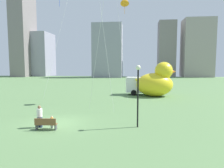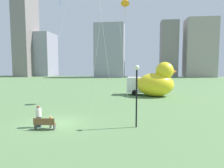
{
  "view_description": "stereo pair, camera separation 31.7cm",
  "coord_description": "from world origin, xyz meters",
  "px_view_note": "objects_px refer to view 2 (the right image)",
  "views": [
    {
      "loc": [
        6.25,
        -15.51,
        4.79
      ],
      "look_at": [
        3.84,
        6.97,
        2.65
      ],
      "focal_mm": 32.04,
      "sensor_mm": 36.0,
      "label": 1
    },
    {
      "loc": [
        6.56,
        -15.47,
        4.79
      ],
      "look_at": [
        3.84,
        6.97,
        2.65
      ],
      "focal_mm": 32.04,
      "sensor_mm": 36.0,
      "label": 2
    }
  ],
  "objects_px": {
    "person_child": "(51,121)",
    "lamppost": "(137,85)",
    "giant_inflatable_duck": "(157,82)",
    "kite_blue": "(60,0)",
    "person_adult": "(39,115)",
    "kite_orange": "(125,0)",
    "box_truck": "(145,86)",
    "park_bench": "(45,123)"
  },
  "relations": [
    {
      "from": "person_child",
      "to": "lamppost",
      "type": "relative_size",
      "value": 0.2
    },
    {
      "from": "giant_inflatable_duck",
      "to": "lamppost",
      "type": "bearing_deg",
      "value": -101.16
    },
    {
      "from": "lamppost",
      "to": "kite_blue",
      "type": "height_order",
      "value": "kite_blue"
    },
    {
      "from": "person_adult",
      "to": "kite_orange",
      "type": "relative_size",
      "value": 0.12
    },
    {
      "from": "box_truck",
      "to": "kite_blue",
      "type": "height_order",
      "value": "kite_blue"
    },
    {
      "from": "park_bench",
      "to": "box_truck",
      "type": "distance_m",
      "value": 20.36
    },
    {
      "from": "person_child",
      "to": "kite_orange",
      "type": "xyz_separation_m",
      "value": [
        4.93,
        12.1,
        12.48
      ]
    },
    {
      "from": "person_child",
      "to": "box_truck",
      "type": "distance_m",
      "value": 19.84
    },
    {
      "from": "person_adult",
      "to": "kite_blue",
      "type": "distance_m",
      "value": 17.54
    },
    {
      "from": "box_truck",
      "to": "kite_blue",
      "type": "distance_m",
      "value": 17.76
    },
    {
      "from": "box_truck",
      "to": "kite_orange",
      "type": "distance_m",
      "value": 13.39
    },
    {
      "from": "lamppost",
      "to": "box_truck",
      "type": "distance_m",
      "value": 17.34
    },
    {
      "from": "person_child",
      "to": "giant_inflatable_duck",
      "type": "xyz_separation_m",
      "value": [
        9.61,
        16.84,
        1.72
      ]
    },
    {
      "from": "giant_inflatable_duck",
      "to": "person_adult",
      "type": "bearing_deg",
      "value": -122.38
    },
    {
      "from": "lamppost",
      "to": "kite_blue",
      "type": "relative_size",
      "value": 0.32
    },
    {
      "from": "giant_inflatable_duck",
      "to": "lamppost",
      "type": "height_order",
      "value": "giant_inflatable_duck"
    },
    {
      "from": "person_adult",
      "to": "box_truck",
      "type": "xyz_separation_m",
      "value": [
        8.91,
        18.08,
        0.5
      ]
    },
    {
      "from": "giant_inflatable_duck",
      "to": "lamppost",
      "type": "relative_size",
      "value": 1.33
    },
    {
      "from": "person_adult",
      "to": "kite_orange",
      "type": "distance_m",
      "value": 18.02
    },
    {
      "from": "box_truck",
      "to": "kite_orange",
      "type": "relative_size",
      "value": 0.45
    },
    {
      "from": "park_bench",
      "to": "person_child",
      "type": "bearing_deg",
      "value": 57.47
    },
    {
      "from": "park_bench",
      "to": "kite_blue",
      "type": "height_order",
      "value": "kite_blue"
    },
    {
      "from": "lamppost",
      "to": "box_truck",
      "type": "xyz_separation_m",
      "value": [
        1.42,
        17.18,
        -1.85
      ]
    },
    {
      "from": "kite_orange",
      "to": "person_child",
      "type": "bearing_deg",
      "value": -112.19
    },
    {
      "from": "person_adult",
      "to": "box_truck",
      "type": "distance_m",
      "value": 20.16
    },
    {
      "from": "lamppost",
      "to": "kite_orange",
      "type": "relative_size",
      "value": 0.35
    },
    {
      "from": "kite_orange",
      "to": "kite_blue",
      "type": "xyz_separation_m",
      "value": [
        -8.71,
        0.04,
        0.39
      ]
    },
    {
      "from": "person_adult",
      "to": "box_truck",
      "type": "height_order",
      "value": "box_truck"
    },
    {
      "from": "person_adult",
      "to": "lamppost",
      "type": "bearing_deg",
      "value": 6.81
    },
    {
      "from": "box_truck",
      "to": "kite_orange",
      "type": "bearing_deg",
      "value": -116.03
    },
    {
      "from": "park_bench",
      "to": "giant_inflatable_duck",
      "type": "relative_size",
      "value": 0.25
    },
    {
      "from": "park_bench",
      "to": "giant_inflatable_duck",
      "type": "distance_m",
      "value": 19.99
    },
    {
      "from": "park_bench",
      "to": "person_adult",
      "type": "height_order",
      "value": "person_adult"
    },
    {
      "from": "park_bench",
      "to": "giant_inflatable_duck",
      "type": "bearing_deg",
      "value": 60.22
    },
    {
      "from": "giant_inflatable_duck",
      "to": "kite_orange",
      "type": "height_order",
      "value": "kite_orange"
    },
    {
      "from": "park_bench",
      "to": "kite_blue",
      "type": "distance_m",
      "value": 18.37
    },
    {
      "from": "person_child",
      "to": "kite_blue",
      "type": "distance_m",
      "value": 18.09
    },
    {
      "from": "person_adult",
      "to": "kite_orange",
      "type": "xyz_separation_m",
      "value": [
        5.94,
        12.0,
        12.06
      ]
    },
    {
      "from": "person_adult",
      "to": "giant_inflatable_duck",
      "type": "bearing_deg",
      "value": 57.62
    },
    {
      "from": "person_child",
      "to": "kite_blue",
      "type": "relative_size",
      "value": 0.06
    },
    {
      "from": "person_child",
      "to": "lamppost",
      "type": "distance_m",
      "value": 7.12
    },
    {
      "from": "giant_inflatable_duck",
      "to": "person_child",
      "type": "bearing_deg",
      "value": -119.71
    }
  ]
}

